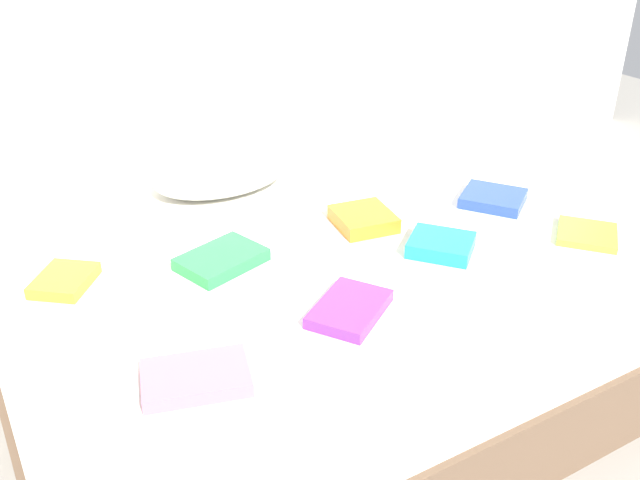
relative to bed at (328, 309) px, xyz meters
name	(u,v)px	position (x,y,z in m)	size (l,w,h in m)	color
ground_plane	(327,369)	(0.00, 0.00, -0.25)	(8.00, 8.00, 0.00)	#9E998E
bed	(328,309)	(0.00, 0.00, 0.00)	(2.00, 1.50, 0.50)	brown
pillow	(221,174)	(-0.13, 0.53, 0.31)	(0.48, 0.32, 0.11)	white
textbook_purple	(350,309)	(-0.15, -0.37, 0.27)	(0.22, 0.16, 0.03)	purple
textbook_lime	(587,234)	(0.71, -0.38, 0.26)	(0.18, 0.17, 0.02)	#8CC638
textbook_green	(221,260)	(-0.34, 0.03, 0.27)	(0.23, 0.17, 0.04)	green
textbook_yellow	(64,280)	(-0.76, 0.14, 0.27)	(0.17, 0.14, 0.03)	yellow
textbook_teal	(441,245)	(0.26, -0.23, 0.27)	(0.18, 0.16, 0.04)	teal
textbook_orange	(363,219)	(0.15, 0.03, 0.28)	(0.17, 0.19, 0.05)	orange
textbook_white	(102,329)	(-0.73, -0.14, 0.27)	(0.23, 0.16, 0.04)	white
textbook_blue	(493,198)	(0.62, -0.05, 0.27)	(0.20, 0.18, 0.04)	#2847B7
textbook_pink	(196,378)	(-0.60, -0.43, 0.27)	(0.24, 0.16, 0.03)	pink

